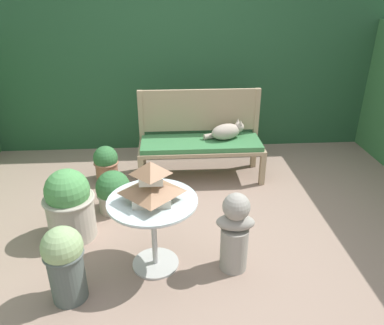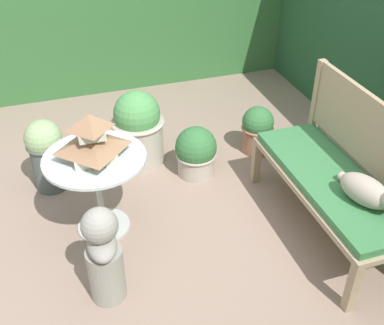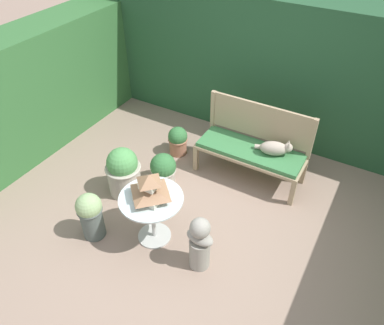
{
  "view_description": "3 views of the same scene",
  "coord_description": "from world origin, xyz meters",
  "px_view_note": "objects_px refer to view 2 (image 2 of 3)",
  "views": [
    {
      "loc": [
        -0.2,
        -2.94,
        2.09
      ],
      "look_at": [
        0.01,
        0.16,
        0.59
      ],
      "focal_mm": 35.0,
      "sensor_mm": 36.0,
      "label": 1
    },
    {
      "loc": [
        2.35,
        -0.72,
        2.4
      ],
      "look_at": [
        -0.25,
        0.14,
        0.49
      ],
      "focal_mm": 45.0,
      "sensor_mm": 36.0,
      "label": 2
    },
    {
      "loc": [
        1.43,
        -2.72,
        3.39
      ],
      "look_at": [
        -0.29,
        0.26,
        0.56
      ],
      "focal_mm": 35.0,
      "sensor_mm": 36.0,
      "label": 3
    }
  ],
  "objects_px": {
    "patio_table": "(97,173)",
    "garden_bust": "(104,255)",
    "cat": "(367,191)",
    "potted_plant_patio_mid": "(138,128)",
    "garden_bench": "(331,184)",
    "potted_plant_bench_left": "(46,152)",
    "potted_plant_hedge_corner": "(257,129)",
    "potted_plant_path_edge": "(196,152)",
    "pagoda_birdhouse": "(92,139)"
  },
  "relations": [
    {
      "from": "patio_table",
      "to": "potted_plant_bench_left",
      "type": "xyz_separation_m",
      "value": [
        -0.62,
        -0.31,
        -0.16
      ]
    },
    {
      "from": "potted_plant_hedge_corner",
      "to": "potted_plant_bench_left",
      "type": "distance_m",
      "value": 1.79
    },
    {
      "from": "cat",
      "to": "potted_plant_patio_mid",
      "type": "xyz_separation_m",
      "value": [
        -1.56,
        -1.11,
        -0.23
      ]
    },
    {
      "from": "patio_table",
      "to": "potted_plant_patio_mid",
      "type": "xyz_separation_m",
      "value": [
        -0.75,
        0.45,
        -0.16
      ]
    },
    {
      "from": "patio_table",
      "to": "potted_plant_patio_mid",
      "type": "height_order",
      "value": "potted_plant_patio_mid"
    },
    {
      "from": "patio_table",
      "to": "potted_plant_path_edge",
      "type": "xyz_separation_m",
      "value": [
        -0.43,
        0.85,
        -0.28
      ]
    },
    {
      "from": "garden_bench",
      "to": "potted_plant_bench_left",
      "type": "height_order",
      "value": "potted_plant_bench_left"
    },
    {
      "from": "garden_bust",
      "to": "potted_plant_hedge_corner",
      "type": "relative_size",
      "value": 1.57
    },
    {
      "from": "garden_bench",
      "to": "potted_plant_path_edge",
      "type": "xyz_separation_m",
      "value": [
        -0.93,
        -0.66,
        -0.19
      ]
    },
    {
      "from": "garden_bench",
      "to": "patio_table",
      "type": "relative_size",
      "value": 2.05
    },
    {
      "from": "potted_plant_bench_left",
      "to": "potted_plant_patio_mid",
      "type": "height_order",
      "value": "potted_plant_patio_mid"
    },
    {
      "from": "garden_bench",
      "to": "garden_bust",
      "type": "xyz_separation_m",
      "value": [
        0.13,
        -1.59,
        -0.05
      ]
    },
    {
      "from": "potted_plant_bench_left",
      "to": "potted_plant_path_edge",
      "type": "bearing_deg",
      "value": 80.88
    },
    {
      "from": "potted_plant_hedge_corner",
      "to": "potted_plant_path_edge",
      "type": "distance_m",
      "value": 0.64
    },
    {
      "from": "potted_plant_patio_mid",
      "to": "potted_plant_hedge_corner",
      "type": "bearing_deg",
      "value": 80.68
    },
    {
      "from": "potted_plant_bench_left",
      "to": "potted_plant_path_edge",
      "type": "distance_m",
      "value": 1.19
    },
    {
      "from": "cat",
      "to": "potted_plant_hedge_corner",
      "type": "height_order",
      "value": "cat"
    },
    {
      "from": "garden_bench",
      "to": "patio_table",
      "type": "distance_m",
      "value": 1.6
    },
    {
      "from": "garden_bust",
      "to": "potted_plant_bench_left",
      "type": "relative_size",
      "value": 1.13
    },
    {
      "from": "cat",
      "to": "garden_bust",
      "type": "relative_size",
      "value": 0.7
    },
    {
      "from": "garden_bust",
      "to": "potted_plant_bench_left",
      "type": "bearing_deg",
      "value": -164.76
    },
    {
      "from": "potted_plant_hedge_corner",
      "to": "potted_plant_patio_mid",
      "type": "relative_size",
      "value": 0.66
    },
    {
      "from": "patio_table",
      "to": "garden_bust",
      "type": "xyz_separation_m",
      "value": [
        0.63,
        -0.07,
        -0.14
      ]
    },
    {
      "from": "potted_plant_patio_mid",
      "to": "patio_table",
      "type": "bearing_deg",
      "value": -30.67
    },
    {
      "from": "pagoda_birdhouse",
      "to": "garden_bust",
      "type": "relative_size",
      "value": 0.55
    },
    {
      "from": "patio_table",
      "to": "potted_plant_path_edge",
      "type": "relative_size",
      "value": 1.61
    },
    {
      "from": "garden_bust",
      "to": "potted_plant_bench_left",
      "type": "distance_m",
      "value": 1.27
    },
    {
      "from": "potted_plant_bench_left",
      "to": "potted_plant_patio_mid",
      "type": "distance_m",
      "value": 0.77
    },
    {
      "from": "potted_plant_bench_left",
      "to": "garden_bust",
      "type": "bearing_deg",
      "value": 10.96
    },
    {
      "from": "potted_plant_hedge_corner",
      "to": "potted_plant_path_edge",
      "type": "height_order",
      "value": "potted_plant_hedge_corner"
    },
    {
      "from": "potted_plant_bench_left",
      "to": "potted_plant_path_edge",
      "type": "relative_size",
      "value": 1.41
    },
    {
      "from": "garden_bust",
      "to": "cat",
      "type": "bearing_deg",
      "value": 88.14
    },
    {
      "from": "garden_bench",
      "to": "pagoda_birdhouse",
      "type": "bearing_deg",
      "value": -108.4
    },
    {
      "from": "potted_plant_hedge_corner",
      "to": "garden_bust",
      "type": "bearing_deg",
      "value": -51.86
    },
    {
      "from": "pagoda_birdhouse",
      "to": "potted_plant_path_edge",
      "type": "bearing_deg",
      "value": 116.71
    },
    {
      "from": "cat",
      "to": "patio_table",
      "type": "relative_size",
      "value": 0.69
    },
    {
      "from": "patio_table",
      "to": "pagoda_birdhouse",
      "type": "xyz_separation_m",
      "value": [
        -0.0,
        0.0,
        0.27
      ]
    },
    {
      "from": "cat",
      "to": "potted_plant_patio_mid",
      "type": "bearing_deg",
      "value": -163.7
    },
    {
      "from": "patio_table",
      "to": "potted_plant_patio_mid",
      "type": "distance_m",
      "value": 0.89
    },
    {
      "from": "potted_plant_hedge_corner",
      "to": "garden_bench",
      "type": "bearing_deg",
      "value": 2.03
    },
    {
      "from": "cat",
      "to": "potted_plant_bench_left",
      "type": "relative_size",
      "value": 0.79
    },
    {
      "from": "patio_table",
      "to": "potted_plant_hedge_corner",
      "type": "height_order",
      "value": "patio_table"
    },
    {
      "from": "potted_plant_hedge_corner",
      "to": "potted_plant_patio_mid",
      "type": "distance_m",
      "value": 1.05
    },
    {
      "from": "patio_table",
      "to": "potted_plant_hedge_corner",
      "type": "distance_m",
      "value": 1.61
    },
    {
      "from": "garden_bench",
      "to": "potted_plant_hedge_corner",
      "type": "distance_m",
      "value": 1.1
    },
    {
      "from": "cat",
      "to": "garden_bench",
      "type": "bearing_deg",
      "value": 169.06
    },
    {
      "from": "cat",
      "to": "garden_bust",
      "type": "bearing_deg",
      "value": -115.29
    },
    {
      "from": "potted_plant_hedge_corner",
      "to": "cat",
      "type": "bearing_deg",
      "value": 3.38
    },
    {
      "from": "patio_table",
      "to": "potted_plant_hedge_corner",
      "type": "bearing_deg",
      "value": 111.65
    },
    {
      "from": "potted_plant_bench_left",
      "to": "potted_plant_path_edge",
      "type": "xyz_separation_m",
      "value": [
        0.19,
        1.17,
        -0.12
      ]
    }
  ]
}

